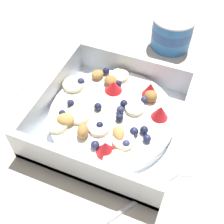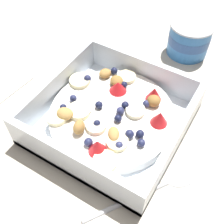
% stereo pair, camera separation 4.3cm
% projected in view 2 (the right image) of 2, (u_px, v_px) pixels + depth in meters
% --- Properties ---
extents(ground_plane, '(2.40, 2.40, 0.00)m').
position_uv_depth(ground_plane, '(115.00, 114.00, 0.47)').
color(ground_plane, beige).
extents(fruit_bowl, '(0.21, 0.21, 0.06)m').
position_uv_depth(fruit_bowl, '(112.00, 116.00, 0.44)').
color(fruit_bowl, white).
rests_on(fruit_bowl, ground).
extents(spoon, '(0.11, 0.15, 0.01)m').
position_uv_depth(spoon, '(166.00, 182.00, 0.39)').
color(spoon, silver).
rests_on(spoon, ground).
extents(yogurt_cup, '(0.08, 0.08, 0.06)m').
position_uv_depth(yogurt_cup, '(189.00, 38.00, 0.54)').
color(yogurt_cup, '#3370B7').
rests_on(yogurt_cup, ground).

